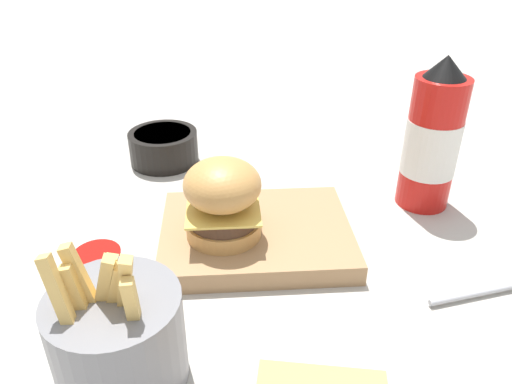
{
  "coord_description": "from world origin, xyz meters",
  "views": [
    {
      "loc": [
        -0.02,
        0.56,
        0.38
      ],
      "look_at": [
        -0.05,
        0.04,
        0.08
      ],
      "focal_mm": 35.0,
      "sensor_mm": 36.0,
      "label": 1
    }
  ],
  "objects_px": {
    "serving_board": "(256,235)",
    "side_bowl": "(164,146)",
    "ketchup_bottle": "(432,141)",
    "fries_basket": "(118,338)",
    "burger": "(223,199)"
  },
  "relations": [
    {
      "from": "serving_board",
      "to": "burger",
      "type": "bearing_deg",
      "value": 19.14
    },
    {
      "from": "burger",
      "to": "ketchup_bottle",
      "type": "relative_size",
      "value": 0.46
    },
    {
      "from": "burger",
      "to": "ketchup_bottle",
      "type": "distance_m",
      "value": 0.31
    },
    {
      "from": "fries_basket",
      "to": "side_bowl",
      "type": "relative_size",
      "value": 1.34
    },
    {
      "from": "burger",
      "to": "side_bowl",
      "type": "distance_m",
      "value": 0.28
    },
    {
      "from": "serving_board",
      "to": "burger",
      "type": "height_order",
      "value": "burger"
    },
    {
      "from": "ketchup_bottle",
      "to": "serving_board",
      "type": "bearing_deg",
      "value": 18.96
    },
    {
      "from": "serving_board",
      "to": "side_bowl",
      "type": "height_order",
      "value": "side_bowl"
    },
    {
      "from": "ketchup_bottle",
      "to": "fries_basket",
      "type": "relative_size",
      "value": 1.42
    },
    {
      "from": "serving_board",
      "to": "side_bowl",
      "type": "relative_size",
      "value": 2.11
    },
    {
      "from": "side_bowl",
      "to": "serving_board",
      "type": "bearing_deg",
      "value": 119.29
    },
    {
      "from": "serving_board",
      "to": "ketchup_bottle",
      "type": "distance_m",
      "value": 0.28
    },
    {
      "from": "serving_board",
      "to": "burger",
      "type": "xyz_separation_m",
      "value": [
        0.04,
        0.01,
        0.06
      ]
    },
    {
      "from": "fries_basket",
      "to": "side_bowl",
      "type": "height_order",
      "value": "fries_basket"
    },
    {
      "from": "serving_board",
      "to": "side_bowl",
      "type": "distance_m",
      "value": 0.28
    }
  ]
}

